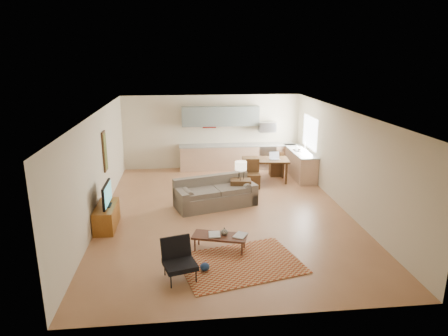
{
  "coord_description": "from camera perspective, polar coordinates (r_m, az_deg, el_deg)",
  "views": [
    {
      "loc": [
        -1.09,
        -9.99,
        4.1
      ],
      "look_at": [
        0.0,
        0.3,
        1.15
      ],
      "focal_mm": 32.0,
      "sensor_mm": 36.0,
      "label": 1
    }
  ],
  "objects": [
    {
      "name": "room",
      "position": [
        10.42,
        0.17,
        0.61
      ],
      "size": [
        9.0,
        9.0,
        9.0
      ],
      "color": "#9D6642",
      "rests_on": "ground"
    },
    {
      "name": "triptych",
      "position": [
        14.68,
        -2.12,
        6.69
      ],
      "size": [
        1.7,
        0.04,
        0.5
      ],
      "primitive_type": null,
      "color": "beige",
      "rests_on": "room"
    },
    {
      "name": "soap_bottle",
      "position": [
        14.04,
        10.33,
        2.96
      ],
      "size": [
        0.12,
        0.12,
        0.19
      ],
      "primitive_type": "imported",
      "rotation": [
        0.0,
        0.0,
        -0.21
      ],
      "color": "beige",
      "rests_on": "kitchen_counter_right"
    },
    {
      "name": "armchair",
      "position": [
        7.7,
        -6.34,
        -13.04
      ],
      "size": [
        0.82,
        0.82,
        0.76
      ],
      "primitive_type": null,
      "rotation": [
        0.0,
        0.0,
        0.27
      ],
      "color": "black",
      "rests_on": "floor"
    },
    {
      "name": "book_a",
      "position": [
        8.7,
        -2.21,
        -9.51
      ],
      "size": [
        0.27,
        0.35,
        0.03
      ],
      "primitive_type": "imported",
      "rotation": [
        0.0,
        0.0,
        -0.03
      ],
      "color": "maroon",
      "rests_on": "coffee_table"
    },
    {
      "name": "kitchen_range",
      "position": [
        14.95,
        6.07,
        1.69
      ],
      "size": [
        0.62,
        0.62,
        0.9
      ],
      "primitive_type": "cube",
      "color": "#A5A8AD",
      "rests_on": "ground"
    },
    {
      "name": "vase",
      "position": [
        8.69,
        0.05,
        -9.02
      ],
      "size": [
        0.23,
        0.23,
        0.17
      ],
      "primitive_type": "imported",
      "rotation": [
        0.0,
        0.0,
        0.21
      ],
      "color": "black",
      "rests_on": "coffee_table"
    },
    {
      "name": "table_lamp",
      "position": [
        11.26,
        2.41,
        -0.34
      ],
      "size": [
        0.41,
        0.41,
        0.54
      ],
      "primitive_type": null,
      "rotation": [
        0.0,
        0.0,
        -0.27
      ],
      "color": "beige",
      "rests_on": "console_table"
    },
    {
      "name": "upper_cabinets",
      "position": [
        14.55,
        -0.5,
        7.41
      ],
      "size": [
        2.8,
        0.34,
        0.7
      ],
      "primitive_type": "cube",
      "color": "slate",
      "rests_on": "room"
    },
    {
      "name": "dining_table",
      "position": [
        13.36,
        5.88,
        -0.31
      ],
      "size": [
        1.59,
        1.01,
        0.77
      ],
      "primitive_type": null,
      "rotation": [
        0.0,
        0.0,
        -0.09
      ],
      "color": "#3D2714",
      "rests_on": "floor"
    },
    {
      "name": "tv_credenza",
      "position": [
        10.25,
        -16.42,
        -6.64
      ],
      "size": [
        0.47,
        1.22,
        0.56
      ],
      "primitive_type": null,
      "color": "brown",
      "rests_on": "floor"
    },
    {
      "name": "kitchen_microwave",
      "position": [
        14.74,
        6.18,
        5.86
      ],
      "size": [
        0.62,
        0.4,
        0.35
      ],
      "primitive_type": "cube",
      "color": "#A5A8AD",
      "rests_on": "room"
    },
    {
      "name": "kitchen_counter_right",
      "position": [
        14.07,
        10.77,
        0.64
      ],
      "size": [
        0.64,
        2.26,
        0.92
      ],
      "primitive_type": null,
      "color": "tan",
      "rests_on": "ground"
    },
    {
      "name": "sofa",
      "position": [
        11.13,
        -1.21,
        -3.5
      ],
      "size": [
        2.51,
        1.65,
        0.81
      ],
      "primitive_type": null,
      "rotation": [
        0.0,
        0.0,
        0.3
      ],
      "color": "#6A6052",
      "rests_on": "floor"
    },
    {
      "name": "window_right",
      "position": [
        13.92,
        12.19,
        5.0
      ],
      "size": [
        0.02,
        1.4,
        1.05
      ],
      "primitive_type": "cube",
      "color": "white",
      "rests_on": "room"
    },
    {
      "name": "console_table",
      "position": [
        11.44,
        2.38,
        -3.28
      ],
      "size": [
        0.62,
        0.45,
        0.68
      ],
      "primitive_type": null,
      "rotation": [
        0.0,
        0.0,
        -0.1
      ],
      "color": "#3D2714",
      "rests_on": "floor"
    },
    {
      "name": "wall_art_left",
      "position": [
        11.38,
        -16.63,
        2.29
      ],
      "size": [
        0.06,
        0.42,
        1.1
      ],
      "primitive_type": null,
      "color": "olive",
      "rests_on": "room"
    },
    {
      "name": "kitchen_counter_back",
      "position": [
        14.76,
        1.89,
        1.63
      ],
      "size": [
        4.26,
        0.64,
        0.92
      ],
      "primitive_type": null,
      "color": "tan",
      "rests_on": "ground"
    },
    {
      "name": "dining_chair_near",
      "position": [
        12.67,
        4.17,
        -0.88
      ],
      "size": [
        0.46,
        0.48,
        0.9
      ],
      "primitive_type": null,
      "rotation": [
        0.0,
        0.0,
        -0.08
      ],
      "color": "#3D2714",
      "rests_on": "floor"
    },
    {
      "name": "rug",
      "position": [
        8.34,
        2.36,
        -13.46
      ],
      "size": [
        2.7,
        2.17,
        0.02
      ],
      "primitive_type": "cube",
      "rotation": [
        0.0,
        0.0,
        0.24
      ],
      "color": "maroon",
      "rests_on": "floor"
    },
    {
      "name": "coffee_table",
      "position": [
        8.78,
        -0.62,
        -10.62
      ],
      "size": [
        1.26,
        0.78,
        0.35
      ],
      "primitive_type": null,
      "rotation": [
        0.0,
        0.0,
        -0.29
      ],
      "color": "#452317",
      "rests_on": "floor"
    },
    {
      "name": "dining_chair_far",
      "position": [
        14.03,
        7.44,
        0.7
      ],
      "size": [
        0.45,
        0.47,
        0.9
      ],
      "primitive_type": null,
      "rotation": [
        0.0,
        0.0,
        3.1
      ],
      "color": "#3D2714",
      "rests_on": "floor"
    },
    {
      "name": "book_b",
      "position": [
        8.73,
        1.62,
        -9.44
      ],
      "size": [
        0.54,
        0.55,
        0.03
      ],
      "primitive_type": "imported",
      "rotation": [
        0.0,
        0.0,
        -0.54
      ],
      "color": "navy",
      "rests_on": "coffee_table"
    },
    {
      "name": "laptop",
      "position": [
        13.2,
        7.32,
        1.71
      ],
      "size": [
        0.34,
        0.26,
        0.24
      ],
      "primitive_type": null,
      "rotation": [
        0.0,
        0.0,
        0.05
      ],
      "color": "#A5A8AD",
      "rests_on": "dining_table"
    },
    {
      "name": "tv",
      "position": [
        10.05,
        -16.41,
        -3.67
      ],
      "size": [
        0.09,
        0.94,
        0.56
      ],
      "primitive_type": null,
      "color": "black",
      "rests_on": "tv_credenza"
    }
  ]
}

